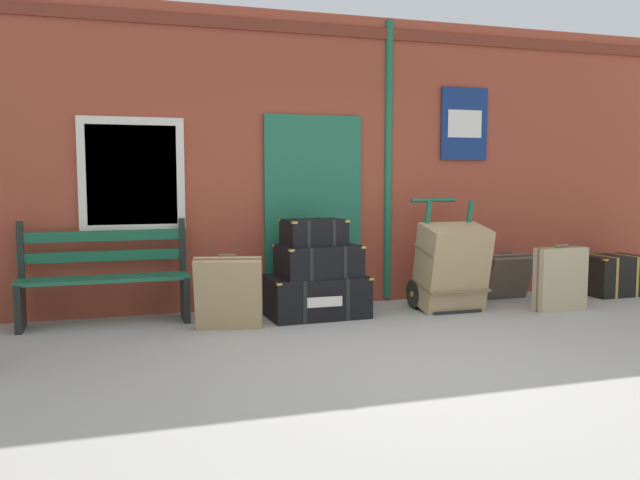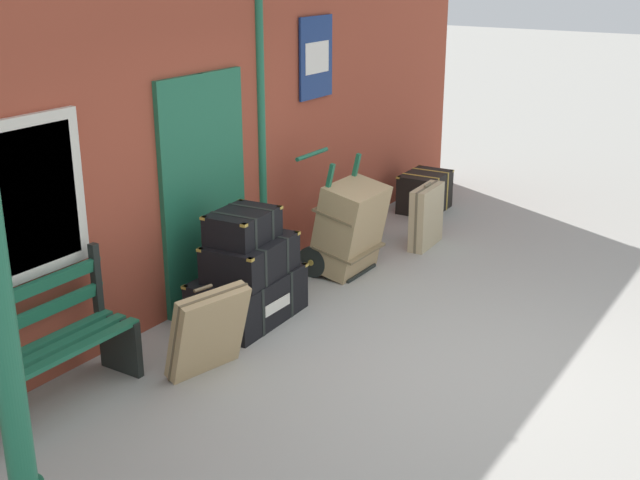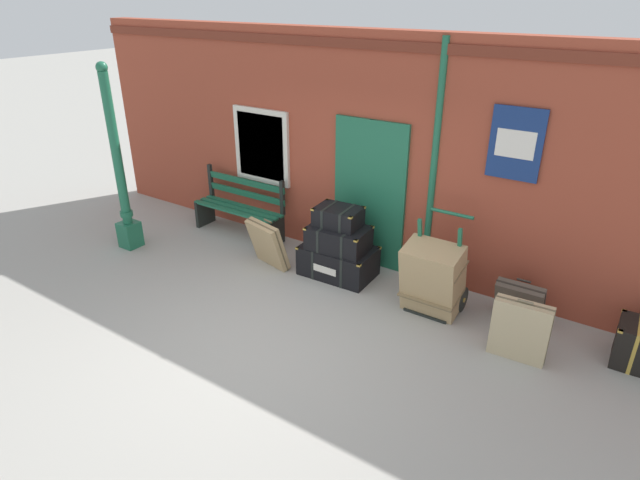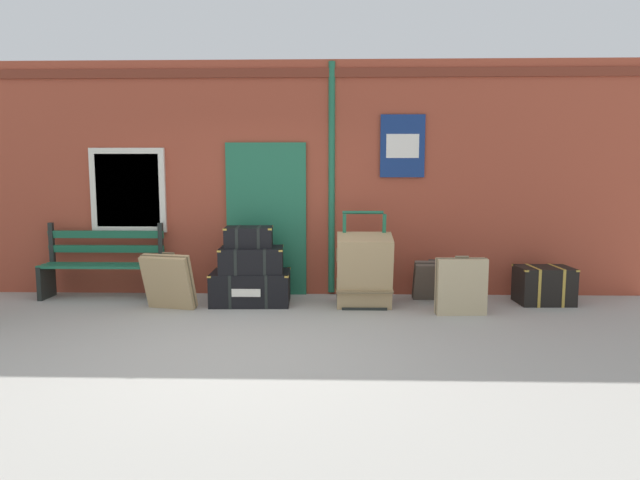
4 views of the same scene
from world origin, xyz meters
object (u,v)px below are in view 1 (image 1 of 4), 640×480
object	(u,v)px
suitcase_caramel	(507,276)
porters_trolley	(443,283)
suitcase_slate	(560,279)
steamer_trunk_top	(314,232)
steamer_trunk_middle	(319,261)
large_brown_trunk	(452,267)
corner_trunk	(612,275)
steamer_trunk_base	(316,296)
platform_bench	(105,279)
suitcase_olive	(228,293)

from	to	relation	value
suitcase_caramel	porters_trolley	bearing A→B (deg)	-166.60
suitcase_slate	steamer_trunk_top	bearing A→B (deg)	169.13
steamer_trunk_middle	porters_trolley	world-z (taller)	porters_trolley
suitcase_caramel	suitcase_slate	bearing A→B (deg)	-75.44
large_brown_trunk	corner_trunk	bearing A→B (deg)	6.86
steamer_trunk_top	corner_trunk	world-z (taller)	steamer_trunk_top
porters_trolley	suitcase_slate	world-z (taller)	porters_trolley
steamer_trunk_top	suitcase_caramel	size ratio (longest dim) A/B	1.13
steamer_trunk_middle	suitcase_caramel	distance (m)	2.43
steamer_trunk_base	steamer_trunk_top	bearing A→B (deg)	142.43
suitcase_slate	corner_trunk	bearing A→B (deg)	26.06
large_brown_trunk	platform_bench	bearing A→B (deg)	172.25
porters_trolley	suitcase_caramel	world-z (taller)	porters_trolley
platform_bench	steamer_trunk_middle	xyz separation A→B (m)	(2.08, -0.33, 0.14)
steamer_trunk_base	suitcase_caramel	bearing A→B (deg)	5.28
steamer_trunk_middle	suitcase_caramel	size ratio (longest dim) A/B	1.50
platform_bench	large_brown_trunk	size ratio (longest dim) A/B	1.69
steamer_trunk_base	suitcase_olive	size ratio (longest dim) A/B	1.44
steamer_trunk_top	suitcase_caramel	distance (m)	2.51
suitcase_caramel	corner_trunk	world-z (taller)	suitcase_caramel
suitcase_olive	corner_trunk	distance (m)	4.79
large_brown_trunk	steamer_trunk_base	bearing A→B (deg)	172.93
platform_bench	steamer_trunk_middle	world-z (taller)	platform_bench
platform_bench	large_brown_trunk	bearing A→B (deg)	-7.75
platform_bench	suitcase_olive	bearing A→B (deg)	-30.97
steamer_trunk_middle	suitcase_olive	bearing A→B (deg)	-161.41
platform_bench	suitcase_caramel	world-z (taller)	platform_bench
suitcase_slate	platform_bench	bearing A→B (deg)	170.42
platform_bench	large_brown_trunk	xyz separation A→B (m)	(3.52, -0.48, 0.03)
porters_trolley	steamer_trunk_middle	bearing A→B (deg)	-179.04
porters_trolley	platform_bench	bearing A→B (deg)	175.08
porters_trolley	corner_trunk	distance (m)	2.35
suitcase_olive	platform_bench	bearing A→B (deg)	149.03
steamer_trunk_base	suitcase_caramel	distance (m)	2.43
steamer_trunk_middle	suitcase_olive	world-z (taller)	steamer_trunk_middle
platform_bench	suitcase_caramel	bearing A→B (deg)	-0.96
platform_bench	steamer_trunk_middle	size ratio (longest dim) A/B	1.88
platform_bench	steamer_trunk_top	bearing A→B (deg)	-7.91
large_brown_trunk	suitcase_slate	xyz separation A→B (m)	(1.14, -0.31, -0.14)
platform_bench	corner_trunk	distance (m)	5.87
corner_trunk	suitcase_slate	bearing A→B (deg)	-153.94
large_brown_trunk	corner_trunk	xyz separation A→B (m)	(2.35, 0.28, -0.23)
suitcase_slate	suitcase_olive	xyz separation A→B (m)	(-3.56, 0.13, 0.01)
platform_bench	corner_trunk	world-z (taller)	platform_bench
steamer_trunk_middle	corner_trunk	size ratio (longest dim) A/B	1.20
suitcase_caramel	corner_trunk	size ratio (longest dim) A/B	0.80
steamer_trunk_top	large_brown_trunk	bearing A→B (deg)	-7.53
suitcase_olive	corner_trunk	xyz separation A→B (m)	(4.77, 0.46, -0.11)
large_brown_trunk	suitcase_caramel	bearing A→B (deg)	22.89
suitcase_caramel	steamer_trunk_top	bearing A→B (deg)	-175.10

